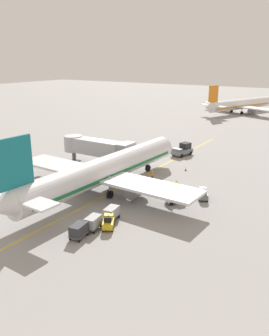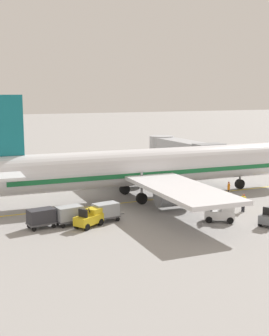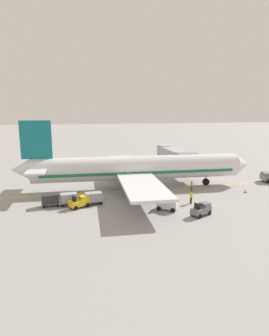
{
  "view_description": "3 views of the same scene",
  "coord_description": "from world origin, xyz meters",
  "px_view_note": "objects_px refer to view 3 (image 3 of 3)",
  "views": [
    {
      "loc": [
        28.19,
        -39.26,
        18.51
      ],
      "look_at": [
        0.74,
        4.04,
        2.45
      ],
      "focal_mm": 37.68,
      "sensor_mm": 36.0,
      "label": 1
    },
    {
      "loc": [
        39.79,
        -21.74,
        10.72
      ],
      "look_at": [
        -3.84,
        -1.37,
        2.73
      ],
      "focal_mm": 47.97,
      "sensor_mm": 36.0,
      "label": 2
    },
    {
      "loc": [
        41.78,
        -10.75,
        12.25
      ],
      "look_at": [
        -0.25,
        -1.65,
        3.43
      ],
      "focal_mm": 30.96,
      "sensor_mm": 36.0,
      "label": 3
    }
  ],
  "objects_px": {
    "ground_crew_loader": "(191,197)",
    "baggage_tug_spare": "(80,202)",
    "jet_bridge": "(174,156)",
    "baggage_tug_lead": "(201,210)",
    "baggage_tug_trailing": "(168,205)",
    "baggage_cart_third_in_train": "(50,199)",
    "baggage_cart_second_in_train": "(69,198)",
    "baggage_cart_front": "(94,197)",
    "parked_airliner": "(137,168)",
    "safety_cone_nose_left": "(245,191)",
    "ground_crew_wing_walker": "(192,185)"
  },
  "relations": [
    {
      "from": "parked_airliner",
      "to": "jet_bridge",
      "type": "relative_size",
      "value": 2.61
    },
    {
      "from": "jet_bridge",
      "to": "baggage_tug_spare",
      "type": "height_order",
      "value": "jet_bridge"
    },
    {
      "from": "baggage_tug_spare",
      "to": "baggage_cart_second_in_train",
      "type": "height_order",
      "value": "baggage_tug_spare"
    },
    {
      "from": "jet_bridge",
      "to": "ground_crew_loader",
      "type": "distance_m",
      "value": 17.95
    },
    {
      "from": "baggage_cart_second_in_train",
      "to": "baggage_cart_third_in_train",
      "type": "height_order",
      "value": "same"
    },
    {
      "from": "baggage_tug_trailing",
      "to": "safety_cone_nose_left",
      "type": "xyz_separation_m",
      "value": [
        -4.79,
        13.74,
        -0.42
      ]
    },
    {
      "from": "baggage_tug_lead",
      "to": "baggage_cart_second_in_train",
      "type": "height_order",
      "value": "baggage_tug_lead"
    },
    {
      "from": "jet_bridge",
      "to": "ground_crew_loader",
      "type": "relative_size",
      "value": 8.45
    },
    {
      "from": "baggage_cart_second_in_train",
      "to": "ground_crew_loader",
      "type": "distance_m",
      "value": 15.91
    },
    {
      "from": "baggage_cart_second_in_train",
      "to": "safety_cone_nose_left",
      "type": "bearing_deg",
      "value": 90.78
    },
    {
      "from": "baggage_tug_spare",
      "to": "baggage_cart_front",
      "type": "relative_size",
      "value": 0.93
    },
    {
      "from": "baggage_cart_second_in_train",
      "to": "baggage_cart_front",
      "type": "bearing_deg",
      "value": 85.25
    },
    {
      "from": "jet_bridge",
      "to": "baggage_tug_lead",
      "type": "relative_size",
      "value": 5.15
    },
    {
      "from": "baggage_tug_lead",
      "to": "baggage_tug_trailing",
      "type": "distance_m",
      "value": 4.13
    },
    {
      "from": "parked_airliner",
      "to": "ground_crew_loader",
      "type": "xyz_separation_m",
      "value": [
        8.84,
        5.31,
        -2.23
      ]
    },
    {
      "from": "baggage_tug_spare",
      "to": "baggage_cart_second_in_train",
      "type": "distance_m",
      "value": 1.77
    },
    {
      "from": "baggage_cart_front",
      "to": "baggage_cart_third_in_train",
      "type": "xyz_separation_m",
      "value": [
        -0.37,
        -5.45,
        0.0
      ]
    },
    {
      "from": "baggage_tug_lead",
      "to": "baggage_tug_trailing",
      "type": "relative_size",
      "value": 1.01
    },
    {
      "from": "ground_crew_loader",
      "to": "baggage_tug_spare",
      "type": "bearing_deg",
      "value": -96.18
    },
    {
      "from": "jet_bridge",
      "to": "safety_cone_nose_left",
      "type": "distance_m",
      "value": 15.89
    },
    {
      "from": "parked_airliner",
      "to": "baggage_tug_trailing",
      "type": "bearing_deg",
      "value": 8.24
    },
    {
      "from": "baggage_cart_third_in_train",
      "to": "jet_bridge",
      "type": "bearing_deg",
      "value": 123.68
    },
    {
      "from": "baggage_tug_lead",
      "to": "jet_bridge",
      "type": "bearing_deg",
      "value": 168.6
    },
    {
      "from": "baggage_tug_trailing",
      "to": "safety_cone_nose_left",
      "type": "distance_m",
      "value": 14.56
    },
    {
      "from": "baggage_tug_trailing",
      "to": "parked_airliner",
      "type": "bearing_deg",
      "value": -171.76
    },
    {
      "from": "baggage_tug_lead",
      "to": "baggage_tug_trailing",
      "type": "bearing_deg",
      "value": -128.01
    },
    {
      "from": "parked_airliner",
      "to": "ground_crew_wing_walker",
      "type": "xyz_separation_m",
      "value": [
        3.55,
        7.63,
        -2.23
      ]
    },
    {
      "from": "ground_crew_loader",
      "to": "jet_bridge",
      "type": "bearing_deg",
      "value": 167.52
    },
    {
      "from": "baggage_tug_spare",
      "to": "parked_airliner",
      "type": "bearing_deg",
      "value": 128.9
    },
    {
      "from": "baggage_cart_second_in_train",
      "to": "safety_cone_nose_left",
      "type": "height_order",
      "value": "baggage_cart_second_in_train"
    },
    {
      "from": "baggage_cart_front",
      "to": "baggage_cart_second_in_train",
      "type": "height_order",
      "value": "same"
    },
    {
      "from": "parked_airliner",
      "to": "ground_crew_loader",
      "type": "distance_m",
      "value": 10.56
    },
    {
      "from": "baggage_tug_trailing",
      "to": "baggage_cart_second_in_train",
      "type": "bearing_deg",
      "value": -110.44
    },
    {
      "from": "jet_bridge",
      "to": "baggage_tug_spare",
      "type": "distance_m",
      "value": 24.25
    },
    {
      "from": "baggage_cart_front",
      "to": "ground_crew_wing_walker",
      "type": "relative_size",
      "value": 1.76
    },
    {
      "from": "baggage_tug_spare",
      "to": "ground_crew_wing_walker",
      "type": "distance_m",
      "value": 17.08
    },
    {
      "from": "baggage_tug_trailing",
      "to": "baggage_cart_third_in_train",
      "type": "bearing_deg",
      "value": -107.75
    },
    {
      "from": "jet_bridge",
      "to": "baggage_tug_spare",
      "type": "xyz_separation_m",
      "value": [
        15.8,
        -18.19,
        -2.74
      ]
    },
    {
      "from": "baggage_tug_lead",
      "to": "safety_cone_nose_left",
      "type": "distance_m",
      "value": 12.81
    },
    {
      "from": "safety_cone_nose_left",
      "to": "baggage_tug_spare",
      "type": "bearing_deg",
      "value": -86.51
    },
    {
      "from": "jet_bridge",
      "to": "baggage_cart_second_in_train",
      "type": "height_order",
      "value": "jet_bridge"
    },
    {
      "from": "baggage_cart_second_in_train",
      "to": "baggage_cart_third_in_train",
      "type": "bearing_deg",
      "value": -92.82
    },
    {
      "from": "jet_bridge",
      "to": "ground_crew_wing_walker",
      "type": "distance_m",
      "value": 12.41
    },
    {
      "from": "baggage_cart_second_in_train",
      "to": "ground_crew_wing_walker",
      "type": "distance_m",
      "value": 18.19
    },
    {
      "from": "baggage_tug_trailing",
      "to": "baggage_tug_spare",
      "type": "height_order",
      "value": "same"
    },
    {
      "from": "baggage_cart_third_in_train",
      "to": "baggage_tug_spare",
      "type": "bearing_deg",
      "value": 71.18
    },
    {
      "from": "ground_crew_wing_walker",
      "to": "baggage_cart_third_in_train",
      "type": "bearing_deg",
      "value": -83.0
    },
    {
      "from": "baggage_cart_front",
      "to": "ground_crew_loader",
      "type": "bearing_deg",
      "value": 79.07
    },
    {
      "from": "parked_airliner",
      "to": "baggage_tug_spare",
      "type": "relative_size",
      "value": 13.51
    },
    {
      "from": "jet_bridge",
      "to": "baggage_cart_second_in_train",
      "type": "distance_m",
      "value": 24.55
    }
  ]
}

